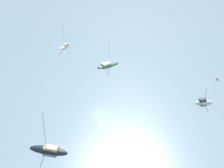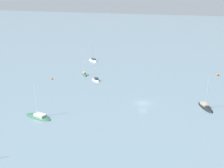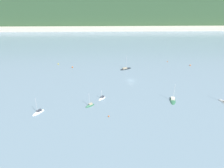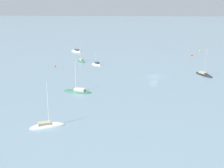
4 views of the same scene
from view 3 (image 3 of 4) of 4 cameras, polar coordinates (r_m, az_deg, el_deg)
The scene contains 13 objects.
ground_plane at distance 131.48m, azimuth 5.01°, elevation 0.95°, with size 600.00×600.00×0.00m, color slate.
hillside_ridge at distance 297.99m, azimuth 1.62°, elevation 18.80°, with size 365.84×85.36×33.87m.
shore_town_strip at distance 254.99m, azimuth 2.06°, elevation 14.21°, with size 310.97×6.00×5.00m.
sailboat_0 at distance 106.19m, azimuth -18.65°, elevation -7.11°, with size 5.26×6.03×9.09m.
sailboat_2 at distance 147.31m, azimuth 3.57°, elevation 3.93°, with size 8.46×5.70×10.38m.
sailboat_3 at distance 114.29m, azimuth 15.60°, elevation -4.12°, with size 4.73×9.02×9.84m.
sailboat_4 at distance 106.15m, azimuth -5.77°, elevation -5.68°, with size 4.70×4.09×8.01m.
sailboat_5 at distance 111.79m, azimuth -2.62°, elevation -3.79°, with size 4.42×4.63×5.64m.
mooring_buoy_0 at distance 98.08m, azimuth -0.85°, elevation -8.41°, with size 0.60×0.60×0.60m.
mooring_buoy_1 at distance 164.74m, azimuth 14.26°, elevation 5.70°, with size 0.56×0.56×0.56m.
mooring_buoy_2 at distance 159.56m, azimuth -13.85°, elevation 5.10°, with size 0.75×0.75×0.75m.
mooring_buoy_3 at distance 151.75m, azimuth -10.31°, elevation 4.37°, with size 0.89×0.89×0.89m.
mooring_buoy_4 at distance 162.13m, azimuth 19.74°, elevation 4.65°, with size 0.86×0.86×0.86m.
Camera 3 is at (-13.82, -118.02, 56.28)m, focal length 35.00 mm.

